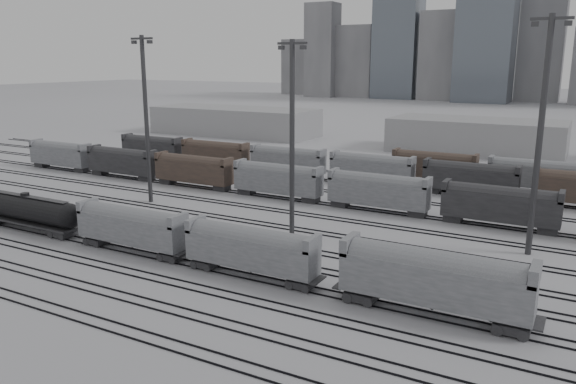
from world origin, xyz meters
The scene contains 14 objects.
ground centered at (0.00, 0.00, 0.00)m, with size 900.00×900.00×0.00m, color silver.
tracks centered at (0.00, 17.50, 0.08)m, with size 220.00×71.50×0.16m.
tank_car_b centered at (-29.12, 1.00, 2.75)m, with size 19.22×3.20×4.75m.
hopper_car_a centered at (-10.69, 1.00, 3.22)m, with size 14.59×2.90×5.22m.
hopper_car_b centered at (5.60, 1.00, 3.23)m, with size 14.61×2.90×5.22m.
hopper_car_c centered at (24.22, 1.00, 3.64)m, with size 16.46×3.27×5.88m.
light_mast_b centered at (-25.24, 20.09, 13.47)m, with size 4.06×0.65×25.39m.
light_mast_c centered at (2.65, 15.24, 12.82)m, with size 3.87×0.62×24.17m.
light_mast_d centered at (29.71, 22.34, 14.08)m, with size 4.25×0.68×26.54m.
bg_string_near centered at (8.00, 32.00, 2.80)m, with size 151.00×3.00×5.60m.
bg_string_mid centered at (18.00, 48.00, 2.80)m, with size 151.00×3.00×5.60m.
warehouse_left centered at (-60.00, 95.00, 4.00)m, with size 50.00×18.00×8.00m, color #979799.
warehouse_mid centered at (10.00, 95.00, 4.00)m, with size 40.00×18.00×8.00m, color #979799.
skyline centered at (10.84, 280.00, 34.73)m, with size 316.00×22.40×95.00m.
Camera 1 is at (34.95, -44.59, 21.73)m, focal length 35.00 mm.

